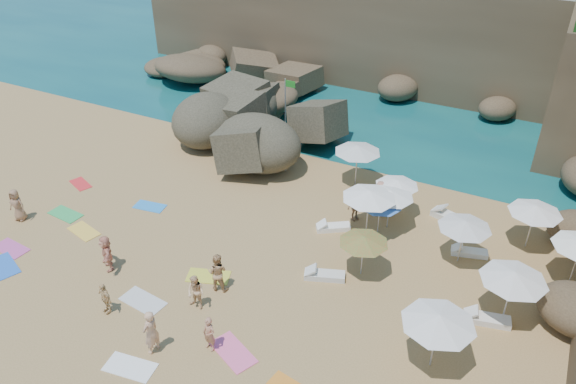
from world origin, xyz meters
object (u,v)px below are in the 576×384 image
at_px(parasol_0, 391,194).
at_px(person_stand_5, 194,110).
at_px(person_stand_4, 380,198).
at_px(flag_pole, 287,99).
at_px(person_stand_6, 151,332).
at_px(lounger_0, 274,165).
at_px(parasol_1, 358,149).
at_px(parasol_2, 465,224).
at_px(person_stand_2, 277,152).
at_px(person_stand_1, 217,272).
at_px(person_stand_3, 355,207).
at_px(rock_outcrop, 255,150).

relative_size(parasol_0, person_stand_5, 1.31).
bearing_deg(person_stand_4, person_stand_5, -137.99).
distance_m(flag_pole, person_stand_6, 18.91).
bearing_deg(lounger_0, parasol_1, -9.97).
distance_m(parasol_0, lounger_0, 8.43).
height_order(parasol_2, person_stand_2, parasol_2).
distance_m(person_stand_1, person_stand_4, 9.42).
xyz_separation_m(flag_pole, person_stand_5, (-6.34, -1.26, -1.49)).
relative_size(lounger_0, person_stand_3, 1.09).
xyz_separation_m(flag_pole, person_stand_1, (4.08, -14.50, -1.45)).
bearing_deg(flag_pole, parasol_0, -37.69).
height_order(flag_pole, person_stand_3, flag_pole).
xyz_separation_m(parasol_1, person_stand_2, (-4.85, -0.12, -1.33)).
bearing_deg(person_stand_3, person_stand_5, 103.89).
bearing_deg(flag_pole, person_stand_4, -36.21).
xyz_separation_m(rock_outcrop, person_stand_3, (8.09, -4.16, 0.73)).
xyz_separation_m(lounger_0, person_stand_2, (0.05, 0.25, 0.73)).
bearing_deg(flag_pole, person_stand_6, -78.45).
xyz_separation_m(person_stand_4, person_stand_6, (-4.52, -12.41, 0.03)).
height_order(person_stand_1, person_stand_3, person_stand_1).
bearing_deg(person_stand_5, lounger_0, -20.21).
relative_size(person_stand_1, person_stand_6, 0.93).
bearing_deg(lounger_0, parasol_2, -32.61).
xyz_separation_m(person_stand_2, person_stand_4, (6.93, -2.05, 0.08)).
relative_size(parasol_1, person_stand_6, 1.30).
xyz_separation_m(rock_outcrop, person_stand_4, (8.99, -3.12, 0.94)).
bearing_deg(person_stand_5, parasol_2, -18.31).
xyz_separation_m(lounger_0, person_stand_1, (2.77, -10.23, 0.78)).
xyz_separation_m(rock_outcrop, person_stand_2, (2.05, -1.08, 0.86)).
bearing_deg(lounger_0, person_stand_3, -39.28).
height_order(flag_pole, person_stand_5, flag_pole).
distance_m(rock_outcrop, person_stand_2, 2.47).
bearing_deg(person_stand_6, person_stand_1, 179.60).
height_order(rock_outcrop, flag_pole, flag_pole).
bearing_deg(parasol_2, person_stand_5, 160.38).
relative_size(parasol_0, person_stand_4, 1.20).
xyz_separation_m(rock_outcrop, parasol_2, (13.46, -5.12, 2.04)).
bearing_deg(parasol_2, parasol_1, 147.58).
relative_size(lounger_0, person_stand_4, 0.85).
relative_size(parasol_0, lounger_0, 1.42).
relative_size(rock_outcrop, person_stand_2, 5.06).
bearing_deg(person_stand_2, person_stand_5, 27.80).
relative_size(parasol_1, person_stand_2, 1.47).
xyz_separation_m(parasol_0, person_stand_6, (-5.30, -11.47, -0.99)).
bearing_deg(lounger_0, flag_pole, 92.78).
distance_m(parasol_1, person_stand_5, 12.90).
distance_m(lounger_0, person_stand_3, 6.75).
bearing_deg(parasol_2, parasol_0, 163.99).
bearing_deg(person_stand_1, person_stand_6, 71.69).
bearing_deg(person_stand_5, rock_outcrop, -15.37).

